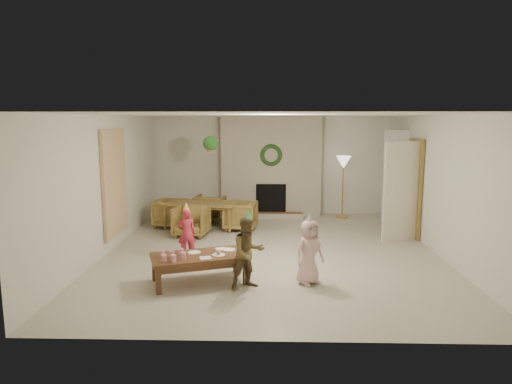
{
  "coord_description": "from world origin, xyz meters",
  "views": [
    {
      "loc": [
        -0.06,
        -8.21,
        2.42
      ],
      "look_at": [
        -0.3,
        0.4,
        1.05
      ],
      "focal_mm": 32.02,
      "sensor_mm": 36.0,
      "label": 1
    }
  ],
  "objects_px": {
    "dining_chair_near": "(191,221)",
    "dining_chair_far": "(210,208)",
    "dining_table": "(201,216)",
    "coffee_table_top": "(199,257)",
    "child_red": "(187,233)",
    "child_pink": "(309,252)",
    "dining_chair_left": "(171,213)",
    "dining_chair_right": "(240,216)",
    "child_plaid": "(248,253)"
  },
  "relations": [
    {
      "from": "dining_table",
      "to": "dining_chair_near",
      "type": "distance_m",
      "value": 0.72
    },
    {
      "from": "dining_table",
      "to": "dining_chair_near",
      "type": "relative_size",
      "value": 2.34
    },
    {
      "from": "child_plaid",
      "to": "child_pink",
      "type": "height_order",
      "value": "child_plaid"
    },
    {
      "from": "dining_table",
      "to": "dining_chair_right",
      "type": "relative_size",
      "value": 2.34
    },
    {
      "from": "dining_table",
      "to": "dining_chair_far",
      "type": "height_order",
      "value": "dining_chair_far"
    },
    {
      "from": "dining_chair_left",
      "to": "child_red",
      "type": "xyz_separation_m",
      "value": [
        0.78,
        -2.34,
        0.12
      ]
    },
    {
      "from": "dining_chair_far",
      "to": "coffee_table_top",
      "type": "distance_m",
      "value": 4.2
    },
    {
      "from": "dining_chair_near",
      "to": "child_pink",
      "type": "relative_size",
      "value": 0.72
    },
    {
      "from": "dining_chair_right",
      "to": "child_pink",
      "type": "xyz_separation_m",
      "value": [
        1.23,
        -3.34,
        0.17
      ]
    },
    {
      "from": "dining_chair_near",
      "to": "dining_chair_left",
      "type": "relative_size",
      "value": 1.0
    },
    {
      "from": "child_red",
      "to": "child_pink",
      "type": "height_order",
      "value": "child_pink"
    },
    {
      "from": "dining_chair_right",
      "to": "child_pink",
      "type": "bearing_deg",
      "value": 28.61
    },
    {
      "from": "dining_chair_left",
      "to": "child_pink",
      "type": "height_order",
      "value": "child_pink"
    },
    {
      "from": "dining_table",
      "to": "coffee_table_top",
      "type": "relative_size",
      "value": 1.16
    },
    {
      "from": "dining_chair_right",
      "to": "dining_chair_near",
      "type": "bearing_deg",
      "value": -51.34
    },
    {
      "from": "dining_table",
      "to": "child_plaid",
      "type": "bearing_deg",
      "value": -63.23
    },
    {
      "from": "dining_chair_near",
      "to": "dining_chair_right",
      "type": "relative_size",
      "value": 1.0
    },
    {
      "from": "dining_chair_near",
      "to": "child_red",
      "type": "distance_m",
      "value": 1.55
    },
    {
      "from": "coffee_table_top",
      "to": "child_plaid",
      "type": "relative_size",
      "value": 1.33
    },
    {
      "from": "dining_table",
      "to": "child_pink",
      "type": "bearing_deg",
      "value": -50.24
    },
    {
      "from": "child_red",
      "to": "dining_chair_left",
      "type": "bearing_deg",
      "value": -89.37
    },
    {
      "from": "dining_chair_near",
      "to": "child_pink",
      "type": "distance_m",
      "value": 3.54
    },
    {
      "from": "dining_chair_far",
      "to": "coffee_table_top",
      "type": "relative_size",
      "value": 0.5
    },
    {
      "from": "dining_table",
      "to": "dining_chair_near",
      "type": "bearing_deg",
      "value": -90.0
    },
    {
      "from": "coffee_table_top",
      "to": "child_plaid",
      "type": "bearing_deg",
      "value": -34.11
    },
    {
      "from": "child_red",
      "to": "child_pink",
      "type": "bearing_deg",
      "value": 131.14
    },
    {
      "from": "dining_chair_right",
      "to": "child_pink",
      "type": "height_order",
      "value": "child_pink"
    },
    {
      "from": "dining_table",
      "to": "dining_chair_far",
      "type": "relative_size",
      "value": 2.34
    },
    {
      "from": "dining_chair_far",
      "to": "child_plaid",
      "type": "distance_m",
      "value": 4.52
    },
    {
      "from": "dining_chair_right",
      "to": "child_red",
      "type": "distance_m",
      "value": 2.26
    },
    {
      "from": "dining_chair_near",
      "to": "coffee_table_top",
      "type": "xyz_separation_m",
      "value": [
        0.59,
        -2.76,
        0.08
      ]
    },
    {
      "from": "dining_chair_left",
      "to": "coffee_table_top",
      "type": "xyz_separation_m",
      "value": [
        1.19,
        -3.58,
        0.08
      ]
    },
    {
      "from": "dining_chair_far",
      "to": "child_red",
      "type": "distance_m",
      "value": 2.95
    },
    {
      "from": "dining_chair_left",
      "to": "coffee_table_top",
      "type": "distance_m",
      "value": 3.77
    },
    {
      "from": "dining_chair_far",
      "to": "child_pink",
      "type": "height_order",
      "value": "child_pink"
    },
    {
      "from": "dining_chair_left",
      "to": "coffee_table_top",
      "type": "height_order",
      "value": "dining_chair_left"
    },
    {
      "from": "dining_table",
      "to": "dining_chair_far",
      "type": "distance_m",
      "value": 0.72
    },
    {
      "from": "child_pink",
      "to": "coffee_table_top",
      "type": "bearing_deg",
      "value": 146.69
    },
    {
      "from": "dining_chair_far",
      "to": "child_pink",
      "type": "bearing_deg",
      "value": 124.09
    },
    {
      "from": "dining_chair_far",
      "to": "dining_chair_left",
      "type": "xyz_separation_m",
      "value": [
        -0.81,
        -0.6,
        0.0
      ]
    },
    {
      "from": "dining_chair_left",
      "to": "child_plaid",
      "type": "height_order",
      "value": "child_plaid"
    },
    {
      "from": "child_plaid",
      "to": "child_red",
      "type": "bearing_deg",
      "value": 100.75
    },
    {
      "from": "dining_chair_near",
      "to": "dining_chair_far",
      "type": "xyz_separation_m",
      "value": [
        0.21,
        1.42,
        0.0
      ]
    },
    {
      "from": "dining_table",
      "to": "dining_chair_right",
      "type": "xyz_separation_m",
      "value": [
        0.88,
        -0.13,
        0.03
      ]
    },
    {
      "from": "dining_chair_left",
      "to": "dining_chair_right",
      "type": "bearing_deg",
      "value": -90.0
    },
    {
      "from": "dining_chair_right",
      "to": "child_red",
      "type": "relative_size",
      "value": 0.79
    },
    {
      "from": "dining_chair_left",
      "to": "coffee_table_top",
      "type": "bearing_deg",
      "value": -153.23
    },
    {
      "from": "dining_table",
      "to": "child_red",
      "type": "bearing_deg",
      "value": -79.73
    },
    {
      "from": "dining_chair_near",
      "to": "dining_chair_far",
      "type": "bearing_deg",
      "value": 90.0
    },
    {
      "from": "coffee_table_top",
      "to": "child_red",
      "type": "distance_m",
      "value": 1.3
    }
  ]
}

